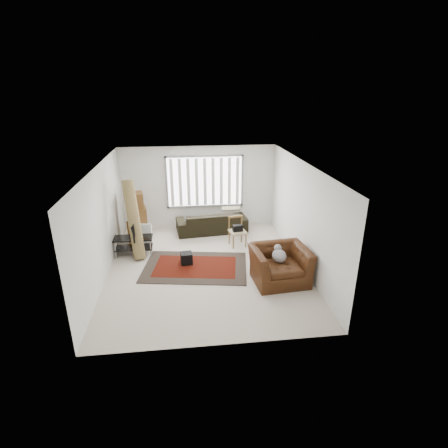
{
  "coord_description": "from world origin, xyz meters",
  "views": [
    {
      "loc": [
        -0.5,
        -8.12,
        4.39
      ],
      "look_at": [
        0.52,
        0.38,
        1.05
      ],
      "focal_mm": 28.0,
      "sensor_mm": 36.0,
      "label": 1
    }
  ],
  "objects_px": {
    "moving_boxes": "(137,219)",
    "side_chair": "(237,230)",
    "armchair": "(280,262)",
    "tv_stand": "(134,242)",
    "sofa": "(212,219)"
  },
  "relations": [
    {
      "from": "tv_stand",
      "to": "armchair",
      "type": "distance_m",
      "value": 4.13
    },
    {
      "from": "tv_stand",
      "to": "sofa",
      "type": "xyz_separation_m",
      "value": [
        2.32,
        1.44,
        0.05
      ]
    },
    {
      "from": "side_chair",
      "to": "armchair",
      "type": "distance_m",
      "value": 2.28
    },
    {
      "from": "side_chair",
      "to": "tv_stand",
      "type": "bearing_deg",
      "value": 175.58
    },
    {
      "from": "sofa",
      "to": "tv_stand",
      "type": "bearing_deg",
      "value": 25.94
    },
    {
      "from": "side_chair",
      "to": "sofa",
      "type": "bearing_deg",
      "value": 109.88
    },
    {
      "from": "sofa",
      "to": "armchair",
      "type": "distance_m",
      "value": 3.59
    },
    {
      "from": "moving_boxes",
      "to": "armchair",
      "type": "relative_size",
      "value": 1.06
    },
    {
      "from": "side_chair",
      "to": "armchair",
      "type": "relative_size",
      "value": 0.61
    },
    {
      "from": "moving_boxes",
      "to": "armchair",
      "type": "bearing_deg",
      "value": -38.21
    },
    {
      "from": "tv_stand",
      "to": "side_chair",
      "type": "relative_size",
      "value": 1.22
    },
    {
      "from": "side_chair",
      "to": "armchair",
      "type": "height_order",
      "value": "armchair"
    },
    {
      "from": "side_chair",
      "to": "armchair",
      "type": "xyz_separation_m",
      "value": [
        0.69,
        -2.17,
        0.02
      ]
    },
    {
      "from": "tv_stand",
      "to": "moving_boxes",
      "type": "xyz_separation_m",
      "value": [
        0.0,
        1.0,
        0.32
      ]
    },
    {
      "from": "moving_boxes",
      "to": "side_chair",
      "type": "height_order",
      "value": "moving_boxes"
    }
  ]
}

